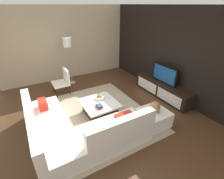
% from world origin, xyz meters
% --- Properties ---
extents(ground_plane, '(14.00, 14.00, 0.00)m').
position_xyz_m(ground_plane, '(0.00, 0.00, 0.00)').
color(ground_plane, '#4C301C').
extents(feature_wall_back, '(6.40, 0.12, 2.80)m').
position_xyz_m(feature_wall_back, '(0.00, 2.70, 1.40)').
color(feature_wall_back, black).
rests_on(feature_wall_back, ground).
extents(side_wall_left, '(0.12, 5.20, 2.80)m').
position_xyz_m(side_wall_left, '(-3.20, 0.20, 1.40)').
color(side_wall_left, '#C6B28E').
rests_on(side_wall_left, ground).
extents(area_rug, '(3.27, 2.73, 0.01)m').
position_xyz_m(area_rug, '(-0.10, 0.00, 0.01)').
color(area_rug, tan).
rests_on(area_rug, ground).
extents(media_console, '(2.21, 0.50, 0.50)m').
position_xyz_m(media_console, '(0.00, 2.40, 0.25)').
color(media_console, black).
rests_on(media_console, ground).
extents(television, '(0.99, 0.06, 0.59)m').
position_xyz_m(television, '(0.00, 2.40, 0.80)').
color(television, black).
rests_on(television, media_console).
extents(sectional_couch, '(2.45, 2.44, 0.83)m').
position_xyz_m(sectional_couch, '(0.53, -0.85, 0.28)').
color(sectional_couch, white).
rests_on(sectional_couch, ground).
extents(coffee_table, '(0.98, 0.94, 0.38)m').
position_xyz_m(coffee_table, '(-0.10, 0.10, 0.20)').
color(coffee_table, black).
rests_on(coffee_table, ground).
extents(accent_chair_near, '(0.55, 0.53, 0.87)m').
position_xyz_m(accent_chair_near, '(-1.87, -0.42, 0.49)').
color(accent_chair_near, black).
rests_on(accent_chair_near, ground).
extents(floor_lamp, '(0.32, 0.32, 1.76)m').
position_xyz_m(floor_lamp, '(-2.55, 0.05, 1.49)').
color(floor_lamp, '#A5A5AA').
rests_on(floor_lamp, ground).
extents(ottoman, '(0.70, 0.70, 0.40)m').
position_xyz_m(ottoman, '(1.00, 1.10, 0.20)').
color(ottoman, white).
rests_on(ottoman, ground).
extents(fruit_bowl, '(0.28, 0.28, 0.14)m').
position_xyz_m(fruit_bowl, '(-0.28, 0.20, 0.43)').
color(fruit_bowl, silver).
rests_on(fruit_bowl, coffee_table).
extents(decorative_ball, '(0.27, 0.27, 0.27)m').
position_xyz_m(decorative_ball, '(1.00, 1.10, 0.54)').
color(decorative_ball, '#997247').
rests_on(decorative_ball, ottoman).
extents(book_stack, '(0.22, 0.15, 0.08)m').
position_xyz_m(book_stack, '(0.12, -0.02, 0.42)').
color(book_stack, '#2D516B').
rests_on(book_stack, coffee_table).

